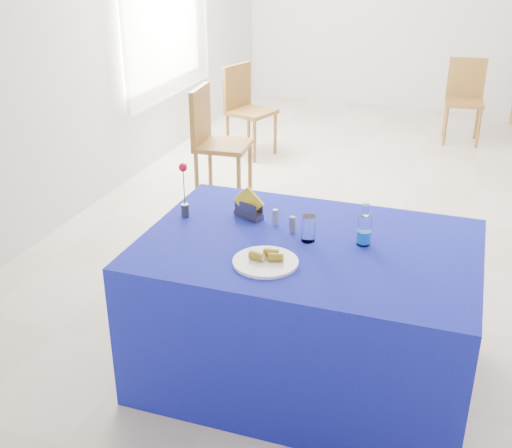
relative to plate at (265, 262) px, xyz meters
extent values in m
plane|color=beige|center=(0.35, 2.50, -0.77)|extent=(7.00, 7.00, 0.00)
plane|color=silver|center=(0.35, -1.00, 0.63)|extent=(5.00, 0.00, 5.00)
plane|color=silver|center=(-2.15, 2.50, 0.63)|extent=(0.00, 7.00, 7.00)
cylinder|color=white|center=(0.00, 0.00, 0.00)|extent=(0.30, 0.30, 0.01)
cylinder|color=white|center=(0.12, 0.28, 0.06)|extent=(0.07, 0.07, 0.13)
cylinder|color=gray|center=(-0.08, 0.41, 0.04)|extent=(0.03, 0.03, 0.08)
cylinder|color=slate|center=(0.03, 0.35, 0.04)|extent=(0.03, 0.03, 0.08)
cube|color=#101993|center=(0.13, 0.27, -0.39)|extent=(1.60, 1.10, 0.76)
cylinder|color=white|center=(0.38, 0.34, 0.07)|extent=(0.07, 0.07, 0.15)
cylinder|color=blue|center=(0.38, 0.34, 0.03)|extent=(0.07, 0.07, 0.06)
cylinder|color=silver|center=(0.38, 0.34, 0.17)|extent=(0.03, 0.03, 0.05)
cylinder|color=silver|center=(0.38, 0.34, 0.20)|extent=(0.03, 0.03, 0.01)
cube|color=#3D3E43|center=(-0.24, 0.45, 0.01)|extent=(0.17, 0.12, 0.03)
cube|color=#38383D|center=(-0.25, 0.43, 0.04)|extent=(0.14, 0.06, 0.09)
cube|color=#3D3D43|center=(-0.23, 0.47, 0.04)|extent=(0.14, 0.06, 0.09)
cube|color=yellow|center=(-0.24, 0.45, 0.08)|extent=(0.16, 0.02, 0.16)
cylinder|color=#29292E|center=(-0.56, 0.35, 0.03)|extent=(0.04, 0.04, 0.07)
cylinder|color=#18631D|center=(-0.56, 0.35, 0.14)|extent=(0.01, 0.01, 0.22)
sphere|color=red|center=(-0.56, 0.35, 0.26)|extent=(0.04, 0.04, 0.04)
cylinder|color=brown|center=(0.55, 4.50, -0.56)|extent=(0.03, 0.03, 0.42)
cylinder|color=brown|center=(0.89, 4.52, -0.56)|extent=(0.03, 0.03, 0.42)
cylinder|color=brown|center=(0.53, 4.83, -0.56)|extent=(0.03, 0.03, 0.42)
cylinder|color=brown|center=(0.86, 4.86, -0.56)|extent=(0.03, 0.03, 0.42)
cube|color=brown|center=(0.71, 4.68, -0.33)|extent=(0.42, 0.42, 0.04)
cube|color=brown|center=(0.69, 4.85, -0.10)|extent=(0.39, 0.07, 0.43)
cylinder|color=brown|center=(-0.95, 2.20, -0.54)|extent=(0.04, 0.04, 0.46)
cylinder|color=brown|center=(-0.97, 2.57, -0.54)|extent=(0.04, 0.04, 0.46)
cylinder|color=brown|center=(-1.31, 2.17, -0.54)|extent=(0.04, 0.04, 0.46)
cylinder|color=brown|center=(-1.34, 2.54, -0.54)|extent=(0.04, 0.04, 0.46)
cube|color=brown|center=(-1.14, 2.37, -0.30)|extent=(0.46, 0.46, 0.04)
cube|color=brown|center=(-1.33, 2.35, -0.05)|extent=(0.08, 0.43, 0.47)
cylinder|color=brown|center=(-1.19, 3.32, -0.55)|extent=(0.03, 0.03, 0.43)
cylinder|color=brown|center=(-1.08, 3.65, -0.55)|extent=(0.03, 0.03, 0.43)
cylinder|color=brown|center=(-1.52, 3.43, -0.55)|extent=(0.03, 0.03, 0.43)
cylinder|color=brown|center=(-1.41, 3.76, -0.55)|extent=(0.03, 0.03, 0.43)
cube|color=brown|center=(-1.30, 3.54, -0.32)|extent=(0.51, 0.51, 0.04)
cube|color=brown|center=(-1.47, 3.60, -0.09)|extent=(0.17, 0.39, 0.44)
cylinder|color=gold|center=(-0.04, -0.01, 0.03)|extent=(0.08, 0.05, 0.04)
cylinder|color=beige|center=(0.00, -0.01, 0.03)|extent=(0.01, 0.03, 0.03)
cylinder|color=gold|center=(0.04, 0.01, 0.03)|extent=(0.08, 0.05, 0.04)
cylinder|color=beige|center=(0.08, 0.02, 0.03)|extent=(0.01, 0.03, 0.03)
cylinder|color=gold|center=(0.01, 0.05, 0.03)|extent=(0.07, 0.05, 0.04)
cylinder|color=beige|center=(0.05, 0.05, 0.03)|extent=(0.01, 0.03, 0.03)
camera|label=1|loc=(0.78, -2.41, 1.36)|focal=45.00mm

